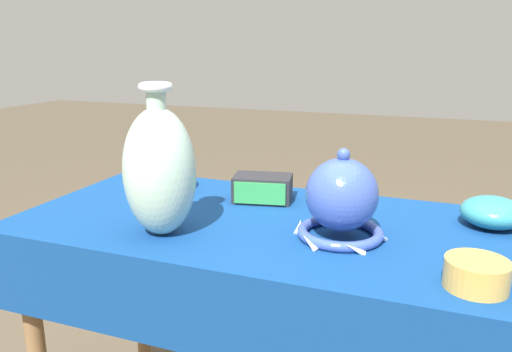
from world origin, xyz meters
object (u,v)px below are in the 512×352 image
at_px(mosaic_tile_box, 263,188).
at_px(pot_squat_ochre, 476,274).
at_px(bowl_shallow_teal, 493,212).
at_px(vase_dome_bell, 341,201).
at_px(vase_tall_bulbous, 160,170).
at_px(jar_round_rose, 167,169).

distance_m(mosaic_tile_box, pot_squat_ochre, 0.59).
bearing_deg(mosaic_tile_box, bowl_shallow_teal, -11.29).
height_order(vase_dome_bell, mosaic_tile_box, vase_dome_bell).
relative_size(vase_tall_bulbous, mosaic_tile_box, 1.97).
height_order(vase_tall_bulbous, bowl_shallow_teal, vase_tall_bulbous).
relative_size(vase_dome_bell, bowl_shallow_teal, 1.44).
bearing_deg(pot_squat_ochre, bowl_shallow_teal, 82.10).
relative_size(mosaic_tile_box, jar_round_rose, 1.19).
xyz_separation_m(vase_dome_bell, pot_squat_ochre, (0.26, -0.14, -0.05)).
distance_m(vase_tall_bulbous, jar_round_rose, 0.33).
height_order(mosaic_tile_box, bowl_shallow_teal, bowl_shallow_teal).
height_order(bowl_shallow_teal, jar_round_rose, jar_round_rose).
xyz_separation_m(vase_dome_bell, bowl_shallow_teal, (0.30, 0.18, -0.05)).
bearing_deg(vase_tall_bulbous, mosaic_tile_box, 67.60).
bearing_deg(pot_squat_ochre, vase_tall_bulbous, 177.05).
height_order(mosaic_tile_box, pot_squat_ochre, mosaic_tile_box).
distance_m(vase_dome_bell, jar_round_rose, 0.54).
xyz_separation_m(vase_dome_bell, jar_round_rose, (-0.52, 0.17, -0.02)).
bearing_deg(vase_dome_bell, mosaic_tile_box, 142.80).
relative_size(mosaic_tile_box, pot_squat_ochre, 1.55).
bearing_deg(pot_squat_ochre, jar_round_rose, 157.69).
height_order(vase_tall_bulbous, mosaic_tile_box, vase_tall_bulbous).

